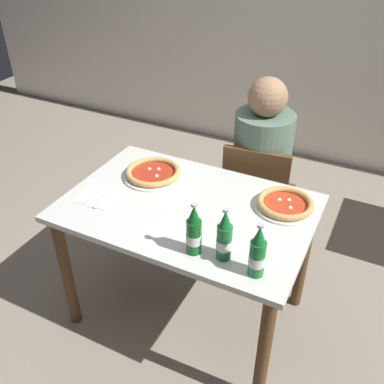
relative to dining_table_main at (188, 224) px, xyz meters
name	(u,v)px	position (x,y,z in m)	size (l,w,h in m)	color
ground_plane	(188,310)	(0.00, 0.00, -0.64)	(8.00, 8.00, 0.00)	gray
back_wall_tiled	(313,5)	(0.00, 2.20, 0.66)	(7.00, 0.10, 2.60)	silver
dining_table_main	(188,224)	(0.00, 0.00, 0.00)	(1.20, 0.80, 0.75)	silver
chair_behind_table	(257,196)	(0.16, 0.61, -0.15)	(0.44, 0.44, 0.85)	brown
diner_seated	(259,178)	(0.15, 0.66, -0.05)	(0.34, 0.34, 1.21)	#2D3342
pizza_margherita_near	(153,173)	(-0.29, 0.16, 0.13)	(0.32, 0.32, 0.04)	white
pizza_marinara_far	(285,204)	(0.43, 0.20, 0.14)	(0.29, 0.29, 0.04)	white
beer_bottle_left	(194,232)	(0.17, -0.28, 0.22)	(0.07, 0.07, 0.25)	#14591E
beer_bottle_center	(224,238)	(0.30, -0.26, 0.22)	(0.07, 0.07, 0.25)	#196B2D
beer_bottle_right	(258,254)	(0.45, -0.29, 0.22)	(0.07, 0.07, 0.25)	#196B2D
napkin_with_cutlery	(99,197)	(-0.43, -0.13, 0.12)	(0.19, 0.19, 0.01)	white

